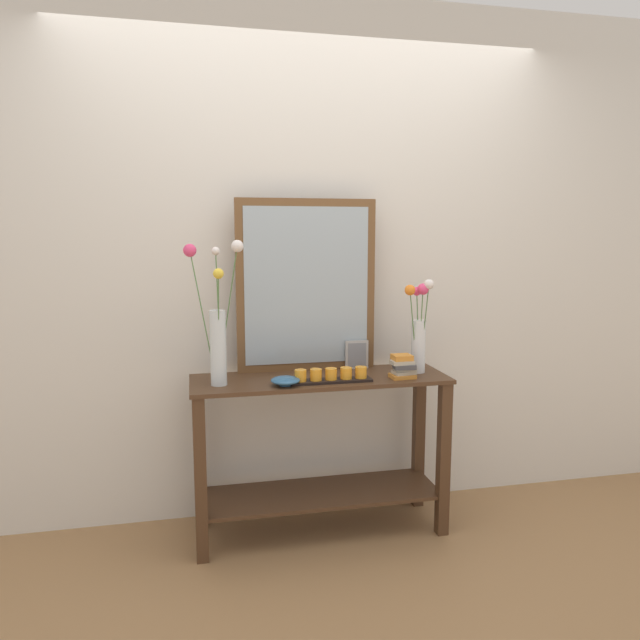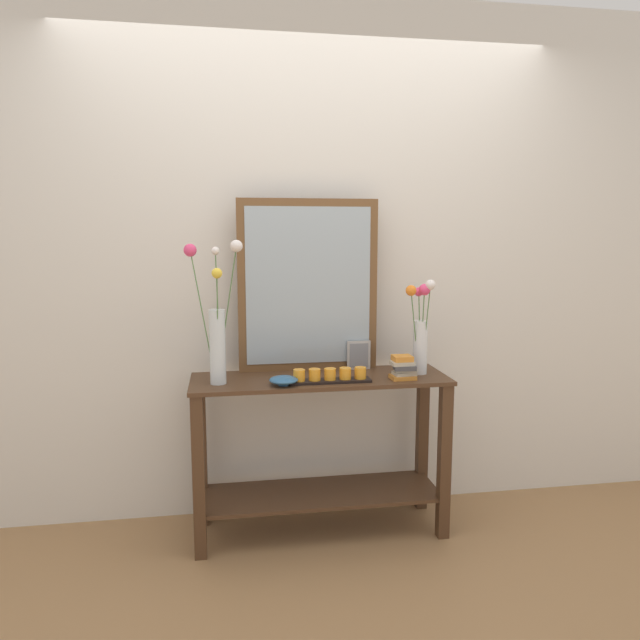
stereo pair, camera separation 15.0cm
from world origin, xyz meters
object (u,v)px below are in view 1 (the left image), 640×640
console_table (320,439)px  picture_frame_small (357,355)px  vase_right (419,330)px  decorative_bowl (285,380)px  tall_vase_left (217,327)px  mirror_leaning (307,286)px  candle_tray (331,376)px  book_stack (403,367)px

console_table → picture_frame_small: picture_frame_small is taller
vase_right → decorative_bowl: bearing=-171.2°
vase_right → decorative_bowl: size_ratio=3.52×
tall_vase_left → picture_frame_small: (0.72, 0.18, -0.20)m
tall_vase_left → vase_right: (1.00, 0.03, -0.05)m
mirror_leaning → tall_vase_left: size_ratio=1.30×
mirror_leaning → tall_vase_left: bearing=-155.0°
mirror_leaning → decorative_bowl: bearing=-118.3°
mirror_leaning → console_table: bearing=-79.3°
vase_right → candle_tray: bearing=-169.5°
decorative_bowl → candle_tray: bearing=5.3°
console_table → vase_right: (0.51, -0.02, 0.54)m
vase_right → candle_tray: size_ratio=1.22×
console_table → decorative_bowl: 0.41m
decorative_bowl → book_stack: (0.59, 0.02, 0.03)m
tall_vase_left → console_table: bearing=5.1°
tall_vase_left → book_stack: bearing=-3.7°
tall_vase_left → book_stack: tall_vase_left is taller
console_table → tall_vase_left: bearing=-174.9°
picture_frame_small → candle_tray: bearing=-128.8°
decorative_bowl → book_stack: bearing=2.2°
console_table → vase_right: 0.74m
mirror_leaning → vase_right: mirror_leaning is taller
mirror_leaning → tall_vase_left: 0.54m
tall_vase_left → book_stack: size_ratio=5.31×
decorative_bowl → mirror_leaning: bearing=61.7°
console_table → candle_tray: size_ratio=3.22×
vase_right → tall_vase_left: bearing=-178.4°
console_table → book_stack: (0.39, -0.10, 0.37)m
candle_tray → picture_frame_small: 0.32m
console_table → candle_tray: 0.36m
tall_vase_left → decorative_bowl: size_ratio=4.94×
console_table → picture_frame_small: bearing=31.6°
tall_vase_left → picture_frame_small: bearing=14.3°
picture_frame_small → decorative_bowl: (-0.42, -0.26, -0.05)m
vase_right → picture_frame_small: bearing=150.7°
picture_frame_small → book_stack: picture_frame_small is taller
candle_tray → picture_frame_small: picture_frame_small is taller
tall_vase_left → candle_tray: tall_vase_left is taller
tall_vase_left → decorative_bowl: (0.30, -0.08, -0.25)m
vase_right → candle_tray: (-0.47, -0.09, -0.19)m
tall_vase_left → candle_tray: bearing=-6.5°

